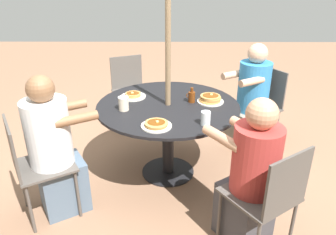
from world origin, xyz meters
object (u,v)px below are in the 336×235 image
at_px(patio_table, 168,117).
at_px(diner_north, 55,152).
at_px(pancake_plate_b, 210,99).
at_px(patio_chair_west, 130,87).
at_px(patio_chair_north, 33,162).
at_px(patio_chair_east, 269,195).
at_px(pancake_plate_a, 133,95).
at_px(patio_chair_south, 261,102).
at_px(pancake_plate_c, 156,125).
at_px(syrup_bottle, 192,97).
at_px(coffee_cup, 124,104).
at_px(diner_east, 250,179).
at_px(diner_south, 250,102).
at_px(drinking_glass_a, 206,118).

xyz_separation_m(patio_table, diner_north, (0.86, 0.52, -0.06)).
bearing_deg(pancake_plate_b, patio_chair_west, -50.12).
bearing_deg(pancake_plate_b, patio_chair_north, 25.65).
bearing_deg(patio_chair_north, patio_chair_east, 46.49).
bearing_deg(pancake_plate_b, patio_chair_east, 105.12).
distance_m(diner_north, pancake_plate_a, 0.90).
bearing_deg(patio_chair_south, pancake_plate_c, 102.75).
relative_size(diner_north, syrup_bottle, 8.42).
bearing_deg(pancake_plate_c, coffee_cup, -47.70).
bearing_deg(syrup_bottle, patio_chair_west, -56.18).
distance_m(patio_table, patio_chair_east, 1.18).
bearing_deg(pancake_plate_a, coffee_cup, 81.31).
bearing_deg(pancake_plate_c, patio_chair_north, 10.17).
height_order(patio_chair_east, syrup_bottle, syrup_bottle).
bearing_deg(diner_east, patio_chair_west, 84.36).
xyz_separation_m(patio_table, patio_chair_north, (1.00, 0.61, -0.10)).
bearing_deg(patio_chair_east, diner_south, 48.05).
xyz_separation_m(patio_table, syrup_bottle, (-0.21, -0.06, 0.17)).
height_order(patio_chair_east, diner_east, diner_east).
distance_m(patio_chair_east, diner_south, 1.51).
xyz_separation_m(patio_table, diner_east, (-0.56, 0.83, -0.08)).
bearing_deg(patio_chair_east, patio_chair_west, 84.76).
distance_m(diner_south, coffee_cup, 1.42).
bearing_deg(patio_table, diner_east, 124.09).
height_order(diner_south, pancake_plate_c, diner_south).
distance_m(patio_chair_west, coffee_cup, 1.23).
xyz_separation_m(patio_chair_south, diner_south, (0.14, 0.08, 0.03)).
relative_size(pancake_plate_a, pancake_plate_c, 1.00).
height_order(patio_table, diner_north, diner_north).
distance_m(patio_chair_east, pancake_plate_a, 1.53).
height_order(pancake_plate_a, pancake_plate_c, pancake_plate_a).
height_order(patio_table, diner_east, diner_east).
relative_size(patio_chair_west, coffee_cup, 7.18).
height_order(pancake_plate_a, coffee_cup, coffee_cup).
bearing_deg(diner_south, diner_north, 89.99).
relative_size(patio_chair_north, pancake_plate_c, 3.56).
relative_size(patio_table, drinking_glass_a, 11.66).
bearing_deg(coffee_cup, pancake_plate_b, -166.39).
distance_m(diner_north, syrup_bottle, 1.24).
distance_m(patio_table, diner_east, 1.01).
distance_m(patio_chair_north, pancake_plate_a, 1.06).
xyz_separation_m(diner_east, coffee_cup, (0.94, -0.71, 0.26)).
bearing_deg(coffee_cup, patio_chair_north, 37.40).
relative_size(patio_table, pancake_plate_c, 5.32).
relative_size(syrup_bottle, coffee_cup, 1.16).
distance_m(pancake_plate_a, pancake_plate_c, 0.66).
xyz_separation_m(patio_table, patio_chair_south, (-1.00, -0.61, -0.10)).
bearing_deg(patio_chair_west, patio_chair_east, 95.24).
distance_m(pancake_plate_b, syrup_bottle, 0.17).
relative_size(patio_chair_south, pancake_plate_c, 3.56).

